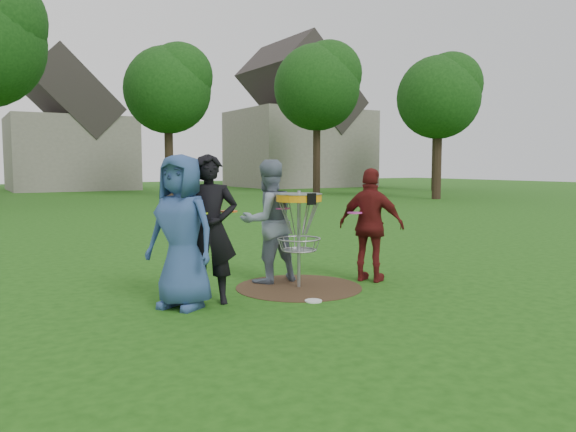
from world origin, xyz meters
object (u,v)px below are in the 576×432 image
player_maroon (371,225)px  player_black (210,229)px  player_grey (268,221)px  player_blue (182,232)px  disc_golf_basket (299,216)px

player_maroon → player_black: bearing=58.2°
player_black → player_maroon: 2.59m
player_black → player_maroon: bearing=21.8°
player_black → player_grey: size_ratio=1.03×
player_blue → disc_golf_basket: size_ratio=1.36×
player_blue → player_grey: (1.62, 0.77, -0.03)m
player_blue → player_black: bearing=60.1°
player_blue → player_black: 0.39m
player_blue → player_grey: size_ratio=1.03×
player_grey → disc_golf_basket: bearing=106.6°
player_blue → disc_golf_basket: bearing=62.6°
player_grey → player_maroon: (1.35, -0.74, -0.06)m
player_black → player_grey: player_black is taller
player_black → player_maroon: (2.58, 0.01, -0.09)m
player_blue → player_black: player_black is taller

